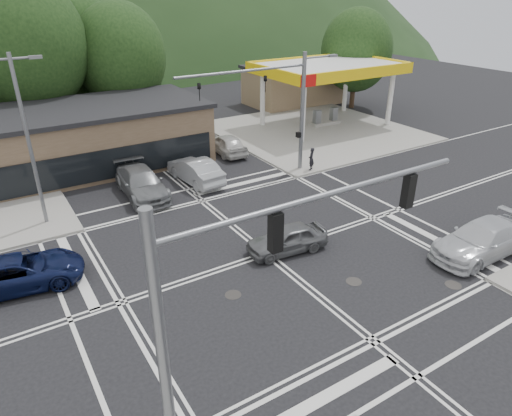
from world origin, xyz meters
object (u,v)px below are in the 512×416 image
car_grey_center (287,239)px  pedestrian (311,159)px  car_silver_east (482,239)px  car_northbound (142,183)px  car_blue_west (20,272)px  car_queue_a (195,170)px  car_queue_b (227,144)px

car_grey_center → pedestrian: (7.63, 7.80, 0.26)m
car_grey_center → car_silver_east: bearing=63.1°
car_northbound → car_blue_west: bearing=-137.2°
car_silver_east → car_northbound: (-11.49, 15.38, 0.01)m
car_grey_center → pedestrian: pedestrian is taller
car_northbound → pedestrian: bearing=-9.1°
car_silver_east → car_queue_a: (-7.75, 15.59, 0.00)m
car_queue_a → car_northbound: size_ratio=0.87×
car_grey_center → pedestrian: 10.92m
car_grey_center → car_silver_east: size_ratio=0.72×
car_blue_west → car_queue_a: car_queue_a is taller
car_queue_a → car_queue_b: car_queue_a is taller
car_queue_a → car_grey_center: bearing=85.1°
car_blue_west → car_queue_a: 13.25m
car_queue_a → pedestrian: (7.63, -2.59, 0.12)m
pedestrian → car_queue_b: bearing=-101.4°
car_grey_center → car_queue_b: car_queue_b is taller
car_grey_center → car_queue_a: bearing=-173.0°
car_silver_east → car_blue_west: bearing=-113.9°
car_northbound → car_grey_center: bearing=-67.1°
car_northbound → car_silver_east: bearing=-50.5°
car_grey_center → car_queue_a: 10.40m
car_blue_west → car_silver_east: car_silver_east is taller
car_queue_b → car_blue_west: bearing=37.7°
car_northbound → pedestrian: (11.37, -2.38, 0.12)m
car_grey_center → car_queue_b: bearing=169.5°
car_blue_west → car_silver_east: size_ratio=0.93×
car_silver_east → car_queue_a: bearing=-152.6°
car_queue_b → car_queue_a: bearing=45.0°
car_blue_west → car_queue_b: car_queue_b is taller
car_queue_a → car_queue_b: bearing=-143.9°
car_blue_west → pedestrian: pedestrian is taller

